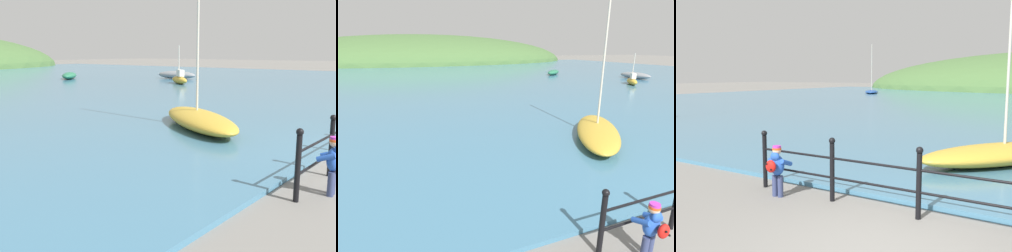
{
  "view_description": "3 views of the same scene",
  "coord_description": "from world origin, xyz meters",
  "views": [
    {
      "loc": [
        -9.52,
        -0.66,
        2.38
      ],
      "look_at": [
        -2.85,
        4.72,
        0.75
      ],
      "focal_mm": 42.0,
      "sensor_mm": 36.0,
      "label": 1
    },
    {
      "loc": [
        -6.33,
        -1.23,
        3.29
      ],
      "look_at": [
        -3.5,
        5.77,
        1.03
      ],
      "focal_mm": 28.0,
      "sensor_mm": 36.0,
      "label": 2
    },
    {
      "loc": [
        2.21,
        -4.36,
        2.35
      ],
      "look_at": [
        -3.09,
        3.82,
        1.08
      ],
      "focal_mm": 42.0,
      "sensor_mm": 36.0,
      "label": 3
    }
  ],
  "objects": [
    {
      "name": "child_in_coat",
      "position": [
        -2.9,
        1.13,
        0.61
      ],
      "size": [
        0.4,
        0.54,
        1.0
      ],
      "color": "navy",
      "rests_on": "ground"
    },
    {
      "name": "boat_red_dinghy",
      "position": [
        0.16,
        5.93,
        0.38
      ],
      "size": [
        3.8,
        4.55,
        5.55
      ],
      "color": "gold",
      "rests_on": "water"
    },
    {
      "name": "boat_white_sailboat",
      "position": [
        -21.8,
        39.04,
        0.31
      ],
      "size": [
        3.83,
        5.32,
        6.06
      ],
      "color": "#1E4793",
      "rests_on": "water"
    },
    {
      "name": "iron_railing",
      "position": [
        -0.14,
        1.5,
        0.64
      ],
      "size": [
        6.97,
        0.12,
        1.21
      ],
      "color": "black",
      "rests_on": "ground"
    }
  ]
}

